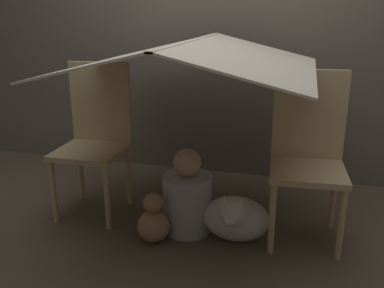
{
  "coord_description": "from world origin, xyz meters",
  "views": [
    {
      "loc": [
        0.64,
        -2.33,
        1.35
      ],
      "look_at": [
        0.0,
        0.08,
        0.55
      ],
      "focal_mm": 40.0,
      "sensor_mm": 36.0,
      "label": 1
    }
  ],
  "objects": [
    {
      "name": "ground_plane",
      "position": [
        0.0,
        0.0,
        0.0
      ],
      "size": [
        8.8,
        8.8,
        0.0
      ],
      "primitive_type": "plane",
      "color": "brown"
    },
    {
      "name": "wall_back",
      "position": [
        0.0,
        1.08,
        1.25
      ],
      "size": [
        7.0,
        0.05,
        2.5
      ],
      "color": "#6B6056",
      "rests_on": "ground_plane"
    },
    {
      "name": "chair_left",
      "position": [
        -0.7,
        0.16,
        0.54
      ],
      "size": [
        0.44,
        0.44,
        1.01
      ],
      "rotation": [
        0.0,
        0.0,
        0.03
      ],
      "color": "#D1B27F",
      "rests_on": "ground_plane"
    },
    {
      "name": "chair_right",
      "position": [
        0.69,
        0.16,
        0.54
      ],
      "size": [
        0.46,
        0.46,
        1.01
      ],
      "rotation": [
        0.0,
        0.0,
        0.07
      ],
      "color": "#D1B27F",
      "rests_on": "ground_plane"
    },
    {
      "name": "sheet_canopy",
      "position": [
        0.0,
        0.08,
        1.09
      ],
      "size": [
        1.39,
        1.41,
        0.18
      ],
      "color": "silver"
    },
    {
      "name": "person_front",
      "position": [
        -0.01,
        0.01,
        0.22
      ],
      "size": [
        0.31,
        0.31,
        0.54
      ],
      "color": "#B2B2B7",
      "rests_on": "ground_plane"
    },
    {
      "name": "dog",
      "position": [
        0.3,
        -0.05,
        0.16
      ],
      "size": [
        0.4,
        0.38,
        0.35
      ],
      "color": "silver",
      "rests_on": "ground_plane"
    },
    {
      "name": "plush_toy",
      "position": [
        -0.17,
        -0.17,
        0.13
      ],
      "size": [
        0.2,
        0.2,
        0.31
      ],
      "color": "tan",
      "rests_on": "ground_plane"
    }
  ]
}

